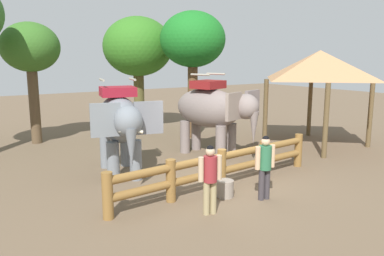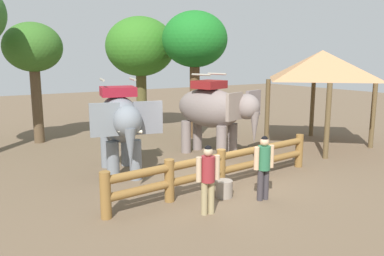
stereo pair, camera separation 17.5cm
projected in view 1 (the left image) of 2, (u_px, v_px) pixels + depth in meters
The scene contains 11 objects.
ground_plane at pixel (216, 185), 10.59m from camera, with size 60.00×60.00×0.00m, color brown.
log_fence at pixel (222, 166), 10.27m from camera, with size 6.84×0.86×1.05m.
elephant_near_left at pixel (120, 122), 11.16m from camera, with size 2.11×3.40×2.85m.
elephant_center at pixel (213, 110), 13.48m from camera, with size 2.34×3.46×2.90m.
tourist_woman_in_black at pixel (210, 175), 8.46m from camera, with size 0.55×0.36×1.57m.
tourist_man_in_blue at pixel (265, 163), 9.34m from camera, with size 0.56×0.34×1.60m.
thatched_shelter at pixel (320, 66), 14.79m from camera, with size 3.99×3.99×3.71m.
tree_back_center at pixel (138, 48), 17.89m from camera, with size 3.22×3.22×5.31m.
tree_far_right at pixel (30, 50), 15.08m from camera, with size 2.28×2.28×4.81m.
tree_deep_back at pixel (193, 41), 16.16m from camera, with size 2.75×2.75×5.36m.
feed_bucket at pixel (225, 188), 9.65m from camera, with size 0.43×0.43×0.42m.
Camera 1 is at (-6.04, -8.17, 3.46)m, focal length 36.06 mm.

